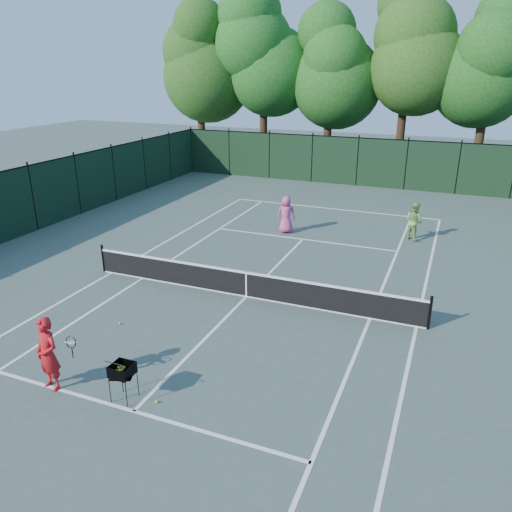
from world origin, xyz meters
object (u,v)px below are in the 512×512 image
at_px(loose_ball_midcourt, 120,323).
at_px(coach, 48,354).
at_px(loose_ball_near_cart, 156,402).
at_px(player_green, 414,221).
at_px(player_pink, 286,214).
at_px(ball_hopper, 122,370).

bearing_deg(loose_ball_midcourt, coach, -82.15).
height_order(loose_ball_near_cart, loose_ball_midcourt, same).
bearing_deg(player_green, player_pink, 50.78).
xyz_separation_m(ball_hopper, loose_ball_midcourt, (-2.32, 2.93, -0.75)).
height_order(player_pink, ball_hopper, player_pink).
bearing_deg(player_pink, ball_hopper, 72.68).
height_order(player_green, loose_ball_midcourt, player_green).
xyz_separation_m(loose_ball_near_cart, loose_ball_midcourt, (-3.07, 2.79, 0.00)).
bearing_deg(loose_ball_midcourt, loose_ball_near_cart, -42.22).
bearing_deg(player_pink, coach, 64.66).
bearing_deg(coach, player_pink, 96.02).
height_order(coach, loose_ball_near_cart, coach).
height_order(player_pink, loose_ball_near_cart, player_pink).
height_order(player_pink, player_green, player_pink).
relative_size(ball_hopper, loose_ball_near_cart, 13.70).
distance_m(ball_hopper, loose_ball_near_cart, 1.07).
height_order(coach, loose_ball_midcourt, coach).
height_order(ball_hopper, loose_ball_midcourt, ball_hopper).
relative_size(coach, ball_hopper, 1.99).
height_order(player_pink, loose_ball_midcourt, player_pink).
distance_m(coach, loose_ball_near_cart, 2.81).
bearing_deg(ball_hopper, player_pink, 71.50).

